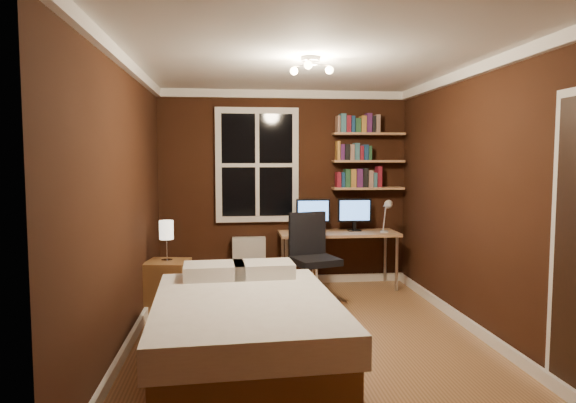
{
  "coord_description": "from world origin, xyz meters",
  "views": [
    {
      "loc": [
        -0.68,
        -4.51,
        1.64
      ],
      "look_at": [
        -0.13,
        0.45,
        1.22
      ],
      "focal_mm": 32.0,
      "sensor_mm": 36.0,
      "label": 1
    }
  ],
  "objects": [
    {
      "name": "floor",
      "position": [
        0.0,
        0.0,
        0.0
      ],
      "size": [
        4.2,
        4.2,
        0.0
      ],
      "primitive_type": "plane",
      "color": "brown",
      "rests_on": "ground"
    },
    {
      "name": "wall_back",
      "position": [
        0.0,
        2.1,
        1.25
      ],
      "size": [
        3.2,
        0.04,
        2.5
      ],
      "primitive_type": "cube",
      "color": "black",
      "rests_on": "ground"
    },
    {
      "name": "wall_left",
      "position": [
        -1.6,
        0.0,
        1.25
      ],
      "size": [
        0.04,
        4.2,
        2.5
      ],
      "primitive_type": "cube",
      "color": "black",
      "rests_on": "ground"
    },
    {
      "name": "wall_right",
      "position": [
        1.6,
        0.0,
        1.25
      ],
      "size": [
        0.04,
        4.2,
        2.5
      ],
      "primitive_type": "cube",
      "color": "black",
      "rests_on": "ground"
    },
    {
      "name": "ceiling",
      "position": [
        0.0,
        0.0,
        2.5
      ],
      "size": [
        3.2,
        4.2,
        0.02
      ],
      "primitive_type": "cube",
      "color": "white",
      "rests_on": "wall_back"
    },
    {
      "name": "window",
      "position": [
        -0.35,
        2.06,
        1.55
      ],
      "size": [
        1.06,
        0.06,
        1.46
      ],
      "primitive_type": "cube",
      "color": "white",
      "rests_on": "wall_back"
    },
    {
      "name": "ceiling_fixture",
      "position": [
        0.0,
        -0.1,
        2.4
      ],
      "size": [
        0.44,
        0.44,
        0.18
      ],
      "primitive_type": null,
      "color": "beige",
      "rests_on": "ceiling"
    },
    {
      "name": "bookshelf_lower",
      "position": [
        1.08,
        1.98,
        1.25
      ],
      "size": [
        0.92,
        0.22,
        0.03
      ],
      "primitive_type": "cube",
      "color": "#A67750",
      "rests_on": "wall_back"
    },
    {
      "name": "books_row_lower",
      "position": [
        1.08,
        1.98,
        1.38
      ],
      "size": [
        0.54,
        0.16,
        0.23
      ],
      "primitive_type": null,
      "color": "maroon",
      "rests_on": "bookshelf_lower"
    },
    {
      "name": "bookshelf_middle",
      "position": [
        1.08,
        1.98,
        1.6
      ],
      "size": [
        0.92,
        0.22,
        0.03
      ],
      "primitive_type": "cube",
      "color": "#A67750",
      "rests_on": "wall_back"
    },
    {
      "name": "books_row_middle",
      "position": [
        1.08,
        1.98,
        1.73
      ],
      "size": [
        0.48,
        0.16,
        0.23
      ],
      "primitive_type": null,
      "color": "navy",
      "rests_on": "bookshelf_middle"
    },
    {
      "name": "bookshelf_upper",
      "position": [
        1.08,
        1.98,
        1.95
      ],
      "size": [
        0.92,
        0.22,
        0.03
      ],
      "primitive_type": "cube",
      "color": "#A67750",
      "rests_on": "wall_back"
    },
    {
      "name": "books_row_upper",
      "position": [
        1.08,
        1.98,
        2.08
      ],
      "size": [
        0.54,
        0.16,
        0.23
      ],
      "primitive_type": null,
      "color": "#224F2F",
      "rests_on": "bookshelf_upper"
    },
    {
      "name": "bed",
      "position": [
        -0.58,
        -0.51,
        0.29
      ],
      "size": [
        1.52,
        2.04,
        0.67
      ],
      "rotation": [
        0.0,
        0.0,
        0.05
      ],
      "color": "brown",
      "rests_on": "ground"
    },
    {
      "name": "nightstand",
      "position": [
        -1.37,
        1.01,
        0.27
      ],
      "size": [
        0.5,
        0.5,
        0.54
      ],
      "primitive_type": "cube",
      "rotation": [
        0.0,
        0.0,
        -0.17
      ],
      "color": "brown",
      "rests_on": "ground"
    },
    {
      "name": "bedside_lamp",
      "position": [
        -1.37,
        1.01,
        0.76
      ],
      "size": [
        0.15,
        0.15,
        0.44
      ],
      "primitive_type": null,
      "color": "beige",
      "rests_on": "nightstand"
    },
    {
      "name": "radiator",
      "position": [
        -0.47,
        1.99,
        0.32
      ],
      "size": [
        0.42,
        0.15,
        0.63
      ],
      "primitive_type": "cube",
      "color": "beige",
      "rests_on": "ground"
    },
    {
      "name": "desk",
      "position": [
        0.66,
        1.8,
        0.65
      ],
      "size": [
        1.49,
        0.56,
        0.71
      ],
      "color": "#A67750",
      "rests_on": "ground"
    },
    {
      "name": "monitor_left",
      "position": [
        0.35,
        1.87,
        0.92
      ],
      "size": [
        0.43,
        0.12,
        0.42
      ],
      "primitive_type": null,
      "color": "black",
      "rests_on": "desk"
    },
    {
      "name": "monitor_right",
      "position": [
        0.88,
        1.87,
        0.92
      ],
      "size": [
        0.43,
        0.12,
        0.42
      ],
      "primitive_type": null,
      "color": "black",
      "rests_on": "desk"
    },
    {
      "name": "desk_lamp",
      "position": [
        1.22,
        1.62,
        0.93
      ],
      "size": [
        0.14,
        0.32,
        0.44
      ],
      "primitive_type": null,
      "color": "silver",
      "rests_on": "desk"
    },
    {
      "name": "office_chair",
      "position": [
        0.22,
        1.06,
        0.4
      ],
      "size": [
        0.58,
        0.58,
        1.03
      ],
      "rotation": [
        0.0,
        0.0,
        0.29
      ],
      "color": "black",
      "rests_on": "ground"
    }
  ]
}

